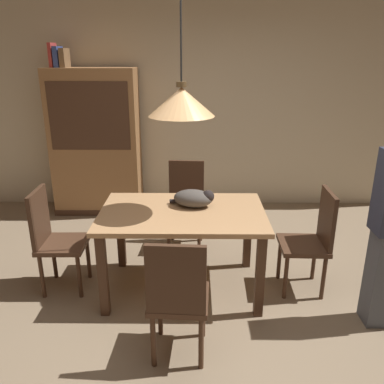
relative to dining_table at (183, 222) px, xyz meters
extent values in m
plane|color=#847056|center=(0.13, -0.45, -0.65)|extent=(10.00, 10.00, 0.00)
cube|color=beige|center=(0.13, 2.20, 0.80)|extent=(6.40, 0.10, 2.90)
cube|color=tan|center=(0.00, 0.00, 0.08)|extent=(1.40, 0.90, 0.04)
cube|color=#472D1E|center=(-0.62, -0.39, -0.29)|extent=(0.07, 0.07, 0.71)
cube|color=#472D1E|center=(0.62, -0.39, -0.29)|extent=(0.07, 0.07, 0.71)
cube|color=#472D1E|center=(-0.62, 0.39, -0.29)|extent=(0.07, 0.07, 0.71)
cube|color=#472D1E|center=(0.62, 0.39, -0.29)|extent=(0.07, 0.07, 0.71)
cube|color=#472D1E|center=(-1.05, 0.00, -0.22)|extent=(0.41, 0.41, 0.04)
cube|color=#40291B|center=(-1.23, 0.00, 0.04)|extent=(0.04, 0.38, 0.48)
cylinder|color=#472D1E|center=(-0.89, -0.16, -0.44)|extent=(0.04, 0.04, 0.41)
cylinder|color=#472D1E|center=(-0.89, 0.16, -0.44)|extent=(0.04, 0.04, 0.41)
cylinder|color=#472D1E|center=(-1.21, -0.16, -0.44)|extent=(0.04, 0.04, 0.41)
cylinder|color=#472D1E|center=(-1.21, 0.16, -0.44)|extent=(0.04, 0.04, 0.41)
cube|color=#472D1E|center=(1.05, 0.00, -0.22)|extent=(0.41, 0.41, 0.04)
cube|color=#40291B|center=(1.23, -0.01, 0.04)|extent=(0.05, 0.38, 0.48)
cylinder|color=#472D1E|center=(0.89, 0.16, -0.44)|extent=(0.04, 0.04, 0.41)
cylinder|color=#472D1E|center=(0.89, -0.16, -0.44)|extent=(0.04, 0.04, 0.41)
cylinder|color=#472D1E|center=(1.21, 0.16, -0.44)|extent=(0.04, 0.04, 0.41)
cylinder|color=#472D1E|center=(1.21, -0.16, -0.44)|extent=(0.04, 0.04, 0.41)
cube|color=#472D1E|center=(0.00, -0.80, -0.22)|extent=(0.42, 0.42, 0.04)
cube|color=#40291B|center=(-0.01, -0.98, 0.04)|extent=(0.38, 0.06, 0.48)
cylinder|color=#472D1E|center=(0.17, -0.65, -0.44)|extent=(0.04, 0.04, 0.41)
cylinder|color=#472D1E|center=(-0.15, -0.63, -0.44)|extent=(0.04, 0.04, 0.41)
cylinder|color=#472D1E|center=(0.15, -0.97, -0.44)|extent=(0.04, 0.04, 0.41)
cylinder|color=#472D1E|center=(-0.17, -0.95, -0.44)|extent=(0.04, 0.04, 0.41)
cube|color=#472D1E|center=(0.00, 0.80, -0.22)|extent=(0.42, 0.42, 0.04)
cube|color=#40291B|center=(0.01, 0.98, 0.04)|extent=(0.38, 0.06, 0.48)
cylinder|color=#472D1E|center=(-0.17, 0.65, -0.44)|extent=(0.04, 0.04, 0.41)
cylinder|color=#472D1E|center=(0.15, 0.63, -0.44)|extent=(0.04, 0.04, 0.41)
cylinder|color=#472D1E|center=(-0.15, 0.97, -0.44)|extent=(0.04, 0.04, 0.41)
cylinder|color=#472D1E|center=(0.17, 0.95, -0.44)|extent=(0.04, 0.04, 0.41)
ellipsoid|color=#4C4742|center=(0.09, 0.11, 0.18)|extent=(0.37, 0.28, 0.15)
sphere|color=black|center=(0.22, 0.09, 0.20)|extent=(0.11, 0.11, 0.11)
cylinder|color=black|center=(-0.03, 0.17, 0.13)|extent=(0.18, 0.04, 0.04)
cone|color=#E0A86B|center=(0.00, 0.00, 1.01)|extent=(0.52, 0.52, 0.22)
cylinder|color=#513D23|center=(0.00, 0.00, 1.14)|extent=(0.08, 0.08, 0.04)
cylinder|color=black|center=(0.00, 0.00, 1.68)|extent=(0.01, 0.01, 1.04)
cube|color=olive|center=(-1.17, 1.87, 0.28)|extent=(1.10, 0.44, 1.85)
cube|color=#472D1E|center=(-1.17, 1.64, 0.65)|extent=(0.97, 0.01, 0.81)
cube|color=#472D1E|center=(-1.17, 1.87, -0.61)|extent=(1.12, 0.45, 0.08)
cube|color=#B73833|center=(-1.60, 1.87, 1.34)|extent=(0.04, 0.22, 0.28)
cube|color=#384C93|center=(-1.54, 1.87, 1.32)|extent=(0.06, 0.24, 0.24)
cube|color=brown|center=(-1.46, 1.87, 1.31)|extent=(0.06, 0.24, 0.22)
camera|label=1|loc=(0.11, -3.08, 1.37)|focal=36.72mm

